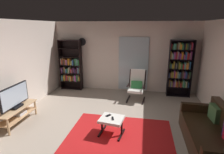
{
  "coord_description": "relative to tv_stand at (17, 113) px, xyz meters",
  "views": [
    {
      "loc": [
        0.78,
        -3.85,
        2.43
      ],
      "look_at": [
        -0.14,
        1.13,
        1.0
      ],
      "focal_mm": 29.0,
      "sensor_mm": 36.0,
      "label": 1
    }
  ],
  "objects": [
    {
      "name": "television",
      "position": [
        0.0,
        -0.01,
        0.43
      ],
      "size": [
        0.2,
        0.96,
        0.59
      ],
      "color": "black",
      "rests_on": "tv_stand"
    },
    {
      "name": "bookshelf_near_sofa",
      "position": [
        4.36,
        2.78,
        0.77
      ],
      "size": [
        0.79,
        0.3,
        1.99
      ],
      "color": "black",
      "rests_on": "ground"
    },
    {
      "name": "wall_back",
      "position": [
        2.37,
        3.05,
        1.01
      ],
      "size": [
        5.6,
        0.06,
        2.6
      ],
      "primitive_type": "cube",
      "color": "silver",
      "rests_on": "ground"
    },
    {
      "name": "glass_door_panel",
      "position": [
        2.73,
        2.99,
        0.76
      ],
      "size": [
        1.1,
        0.01,
        2.0
      ],
      "primitive_type": "cube",
      "color": "silver"
    },
    {
      "name": "tv_stand",
      "position": [
        0.0,
        0.0,
        0.0
      ],
      "size": [
        0.43,
        1.16,
        0.44
      ],
      "color": "tan",
      "rests_on": "ground"
    },
    {
      "name": "ground_plane",
      "position": [
        2.37,
        0.15,
        -0.29
      ],
      "size": [
        7.02,
        7.02,
        0.0
      ],
      "primitive_type": "plane",
      "color": "#AE9E8D"
    },
    {
      "name": "area_rug",
      "position": [
        2.66,
        -0.14,
        -0.29
      ],
      "size": [
        2.38,
        1.89,
        0.01
      ],
      "primitive_type": "cube",
      "color": "red",
      "rests_on": "ground"
    },
    {
      "name": "bookshelf_near_tv",
      "position": [
        0.31,
        2.82,
        0.59
      ],
      "size": [
        0.84,
        0.3,
        1.93
      ],
      "color": "black",
      "rests_on": "ground"
    },
    {
      "name": "leather_sofa",
      "position": [
        4.58,
        -0.2,
        0.01
      ],
      "size": [
        0.86,
        1.89,
        0.8
      ],
      "color": "black",
      "rests_on": "ground"
    },
    {
      "name": "cell_phone",
      "position": [
        2.37,
        0.05,
        0.12
      ],
      "size": [
        0.14,
        0.15,
        0.01
      ],
      "primitive_type": "cube",
      "rotation": [
        0.0,
        0.0,
        -0.63
      ],
      "color": "black",
      "rests_on": "ottoman"
    },
    {
      "name": "ottoman",
      "position": [
        2.47,
        -0.05,
        0.04
      ],
      "size": [
        0.58,
        0.55,
        0.41
      ],
      "color": "white",
      "rests_on": "ground"
    },
    {
      "name": "lounge_armchair",
      "position": [
        2.92,
        2.15,
        0.24
      ],
      "size": [
        0.62,
        0.7,
        1.02
      ],
      "color": "black",
      "rests_on": "ground"
    },
    {
      "name": "wall_clock",
      "position": [
        0.76,
        2.98,
        1.56
      ],
      "size": [
        0.29,
        0.03,
        0.29
      ],
      "color": "silver"
    },
    {
      "name": "wall_left",
      "position": [
        -0.33,
        0.15,
        1.01
      ],
      "size": [
        0.06,
        6.0,
        2.6
      ],
      "primitive_type": "cube",
      "color": "silver",
      "rests_on": "ground"
    },
    {
      "name": "tv_remote",
      "position": [
        2.5,
        -0.08,
        0.12
      ],
      "size": [
        0.08,
        0.15,
        0.02
      ],
      "primitive_type": "cube",
      "rotation": [
        0.0,
        0.0,
        0.27
      ],
      "color": "black",
      "rests_on": "ottoman"
    }
  ]
}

